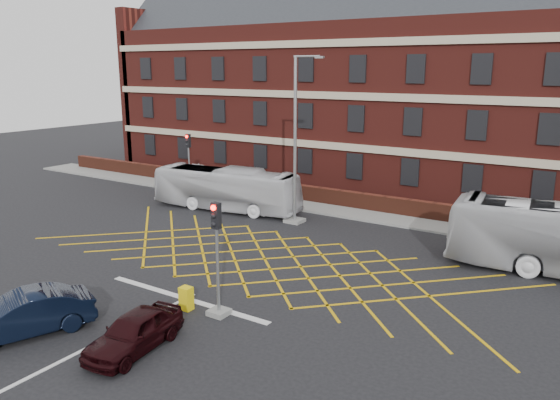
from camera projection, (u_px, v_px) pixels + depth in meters
The scene contains 15 objects.
ground at pixel (239, 272), 24.39m from camera, with size 120.00×120.00×0.00m, color black.
victorian_building at pixel (420, 82), 40.32m from camera, with size 51.00×12.17×20.40m.
boundary_wall at pixel (362, 202), 34.85m from camera, with size 56.00×0.50×1.10m, color #532316.
far_pavement at pixel (355, 212), 34.15m from camera, with size 60.00×3.00×0.12m, color slate.
box_junction_hatching at pixel (265, 259), 26.02m from camera, with size 11.50×0.12×0.02m, color #CC990C.
stop_line at pixel (186, 298), 21.54m from camera, with size 8.00×0.30×0.02m, color silver.
centre_line at pixel (36, 374), 16.25m from camera, with size 0.15×14.00×0.02m, color silver.
bus_left at pixel (226, 189), 34.72m from camera, with size 2.30×9.81×2.73m, color silver.
car_navy at pixel (24, 315), 18.47m from camera, with size 1.58×4.53×1.49m, color black.
car_maroon at pixel (134, 332), 17.50m from camera, with size 1.50×3.73×1.27m, color black.
traffic_light_near at pixel (218, 270), 19.73m from camera, with size 0.70×0.70×4.27m.
traffic_light_far at pixel (189, 169), 39.32m from camera, with size 0.70×0.70×4.27m.
street_lamp at pixel (296, 167), 31.37m from camera, with size 2.25×1.00×9.53m.
direction_signs at pixel (198, 175), 39.25m from camera, with size 1.10×0.16×2.20m.
utility_cabinet at pixel (186, 298), 20.48m from camera, with size 0.44×0.38×0.90m, color yellow.
Camera 1 is at (14.04, -18.23, 8.90)m, focal length 35.00 mm.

